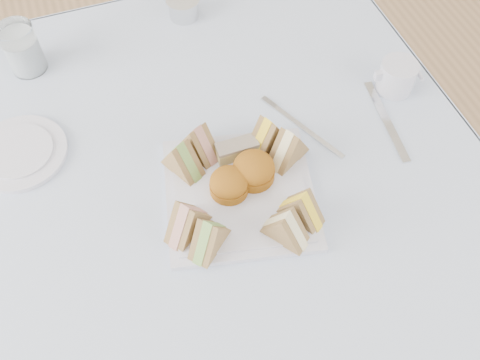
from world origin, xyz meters
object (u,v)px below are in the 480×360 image
object	(u,v)px
creamer_jug	(397,77)
serving_plate	(240,194)
water_glass	(22,49)
table	(213,251)

from	to	relation	value
creamer_jug	serving_plate	bearing A→B (deg)	-153.98
water_glass	creamer_jug	bearing A→B (deg)	-24.34
water_glass	creamer_jug	world-z (taller)	water_glass
serving_plate	creamer_jug	bearing A→B (deg)	32.27
water_glass	creamer_jug	size ratio (longest dim) A/B	1.44
serving_plate	creamer_jug	size ratio (longest dim) A/B	3.52
table	serving_plate	world-z (taller)	serving_plate
table	creamer_jug	xyz separation A→B (m)	(0.42, 0.04, 0.41)
serving_plate	water_glass	size ratio (longest dim) A/B	2.44
water_glass	creamer_jug	distance (m)	0.76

